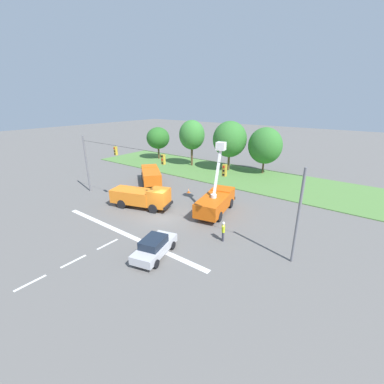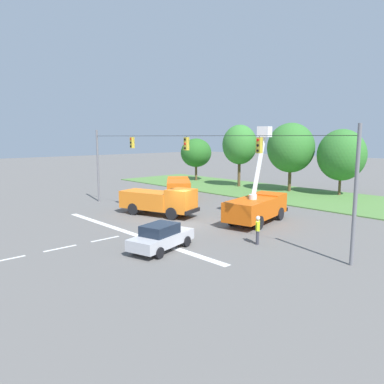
{
  "view_description": "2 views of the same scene",
  "coord_description": "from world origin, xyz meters",
  "px_view_note": "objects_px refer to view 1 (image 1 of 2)",
  "views": [
    {
      "loc": [
        16.78,
        -17.43,
        11.37
      ],
      "look_at": [
        1.22,
        3.36,
        1.96
      ],
      "focal_mm": 24.0,
      "sensor_mm": 36.0,
      "label": 1
    },
    {
      "loc": [
        20.99,
        -18.55,
        6.55
      ],
      "look_at": [
        -0.22,
        1.07,
        2.25
      ],
      "focal_mm": 35.0,
      "sensor_mm": 36.0,
      "label": 2
    }
  ],
  "objects_px": {
    "utility_truck_support_near": "(151,175)",
    "sedan_silver": "(154,247)",
    "traffic_cone_foreground_left": "(166,198)",
    "tree_far_west": "(158,138)",
    "traffic_cone_mid_left": "(127,187)",
    "tree_centre": "(230,139)",
    "utility_truck_bucket_lift": "(216,200)",
    "traffic_cone_foreground_right": "(159,193)",
    "tree_east": "(265,146)",
    "road_worker": "(223,230)",
    "traffic_cone_mid_right": "(189,191)",
    "tree_west": "(192,135)",
    "utility_truck_support_far": "(142,197)"
  },
  "relations": [
    {
      "from": "tree_east",
      "to": "traffic_cone_mid_right",
      "type": "distance_m",
      "value": 15.49
    },
    {
      "from": "tree_east",
      "to": "utility_truck_bucket_lift",
      "type": "xyz_separation_m",
      "value": [
        1.9,
        -17.42,
        -3.16
      ]
    },
    {
      "from": "road_worker",
      "to": "utility_truck_support_far",
      "type": "bearing_deg",
      "value": 175.45
    },
    {
      "from": "tree_west",
      "to": "tree_east",
      "type": "distance_m",
      "value": 12.65
    },
    {
      "from": "tree_west",
      "to": "utility_truck_support_near",
      "type": "bearing_deg",
      "value": -82.9
    },
    {
      "from": "tree_west",
      "to": "utility_truck_support_far",
      "type": "xyz_separation_m",
      "value": [
        6.97,
        -18.52,
        -4.24
      ]
    },
    {
      "from": "tree_centre",
      "to": "utility_truck_bucket_lift",
      "type": "height_order",
      "value": "tree_centre"
    },
    {
      "from": "tree_centre",
      "to": "traffic_cone_foreground_left",
      "type": "xyz_separation_m",
      "value": [
        0.75,
        -16.43,
        -4.93
      ]
    },
    {
      "from": "traffic_cone_foreground_right",
      "to": "traffic_cone_mid_right",
      "type": "relative_size",
      "value": 1.26
    },
    {
      "from": "utility_truck_support_near",
      "to": "traffic_cone_foreground_left",
      "type": "height_order",
      "value": "utility_truck_support_near"
    },
    {
      "from": "tree_west",
      "to": "traffic_cone_mid_left",
      "type": "distance_m",
      "value": 16.6
    },
    {
      "from": "tree_east",
      "to": "utility_truck_support_near",
      "type": "distance_m",
      "value": 18.29
    },
    {
      "from": "tree_far_west",
      "to": "road_worker",
      "type": "distance_m",
      "value": 33.35
    },
    {
      "from": "utility_truck_support_far",
      "to": "road_worker",
      "type": "distance_m",
      "value": 10.91
    },
    {
      "from": "utility_truck_support_near",
      "to": "sedan_silver",
      "type": "distance_m",
      "value": 18.46
    },
    {
      "from": "road_worker",
      "to": "sedan_silver",
      "type": "bearing_deg",
      "value": -121.07
    },
    {
      "from": "sedan_silver",
      "to": "traffic_cone_foreground_left",
      "type": "xyz_separation_m",
      "value": [
        -7.13,
        9.13,
        -0.49
      ]
    },
    {
      "from": "traffic_cone_foreground_left",
      "to": "tree_centre",
      "type": "bearing_deg",
      "value": 92.61
    },
    {
      "from": "tree_west",
      "to": "traffic_cone_foreground_left",
      "type": "height_order",
      "value": "tree_west"
    },
    {
      "from": "road_worker",
      "to": "traffic_cone_mid_left",
      "type": "height_order",
      "value": "road_worker"
    },
    {
      "from": "tree_east",
      "to": "traffic_cone_mid_right",
      "type": "height_order",
      "value": "tree_east"
    },
    {
      "from": "tree_centre",
      "to": "traffic_cone_foreground_right",
      "type": "bearing_deg",
      "value": -92.78
    },
    {
      "from": "tree_west",
      "to": "tree_far_west",
      "type": "bearing_deg",
      "value": 176.49
    },
    {
      "from": "tree_far_west",
      "to": "road_worker",
      "type": "xyz_separation_m",
      "value": [
        26.56,
        -19.92,
        -3.17
      ]
    },
    {
      "from": "utility_truck_bucket_lift",
      "to": "utility_truck_support_far",
      "type": "xyz_separation_m",
      "value": [
        -7.26,
        -3.74,
        -0.11
      ]
    },
    {
      "from": "utility_truck_support_far",
      "to": "traffic_cone_foreground_left",
      "type": "relative_size",
      "value": 11.31
    },
    {
      "from": "utility_truck_bucket_lift",
      "to": "utility_truck_support_near",
      "type": "xyz_separation_m",
      "value": [
        -12.77,
        3.08,
        -0.15
      ]
    },
    {
      "from": "traffic_cone_foreground_right",
      "to": "utility_truck_bucket_lift",
      "type": "bearing_deg",
      "value": 0.72
    },
    {
      "from": "tree_west",
      "to": "utility_truck_support_far",
      "type": "bearing_deg",
      "value": -69.38
    },
    {
      "from": "tree_far_west",
      "to": "utility_truck_support_far",
      "type": "distance_m",
      "value": 24.85
    },
    {
      "from": "tree_centre",
      "to": "traffic_cone_foreground_right",
      "type": "height_order",
      "value": "tree_centre"
    },
    {
      "from": "tree_centre",
      "to": "sedan_silver",
      "type": "xyz_separation_m",
      "value": [
        7.88,
        -25.56,
        -4.44
      ]
    },
    {
      "from": "tree_east",
      "to": "traffic_cone_mid_left",
      "type": "height_order",
      "value": "tree_east"
    },
    {
      "from": "tree_far_west",
      "to": "traffic_cone_mid_left",
      "type": "height_order",
      "value": "tree_far_west"
    },
    {
      "from": "traffic_cone_mid_left",
      "to": "tree_far_west",
      "type": "bearing_deg",
      "value": 120.78
    },
    {
      "from": "traffic_cone_mid_right",
      "to": "tree_west",
      "type": "bearing_deg",
      "value": 125.18
    },
    {
      "from": "tree_far_west",
      "to": "traffic_cone_foreground_right",
      "type": "bearing_deg",
      "value": -46.09
    },
    {
      "from": "tree_centre",
      "to": "road_worker",
      "type": "xyz_separation_m",
      "value": [
        10.94,
        -20.48,
        -4.23
      ]
    },
    {
      "from": "tree_far_west",
      "to": "tree_east",
      "type": "relative_size",
      "value": 0.85
    },
    {
      "from": "road_worker",
      "to": "tree_west",
      "type": "bearing_deg",
      "value": 132.62
    },
    {
      "from": "tree_centre",
      "to": "traffic_cone_mid_left",
      "type": "xyz_separation_m",
      "value": [
        -5.92,
        -16.84,
        -4.88
      ]
    },
    {
      "from": "utility_truck_support_near",
      "to": "utility_truck_bucket_lift",
      "type": "bearing_deg",
      "value": -13.57
    },
    {
      "from": "tree_east",
      "to": "traffic_cone_mid_right",
      "type": "relative_size",
      "value": 12.35
    },
    {
      "from": "tree_west",
      "to": "sedan_silver",
      "type": "height_order",
      "value": "tree_west"
    },
    {
      "from": "tree_east",
      "to": "utility_truck_bucket_lift",
      "type": "distance_m",
      "value": 17.8
    },
    {
      "from": "tree_west",
      "to": "sedan_silver",
      "type": "relative_size",
      "value": 1.75
    },
    {
      "from": "tree_far_west",
      "to": "tree_centre",
      "type": "height_order",
      "value": "tree_centre"
    },
    {
      "from": "road_worker",
      "to": "traffic_cone_mid_left",
      "type": "bearing_deg",
      "value": 167.84
    },
    {
      "from": "utility_truck_support_near",
      "to": "traffic_cone_foreground_right",
      "type": "relative_size",
      "value": 8.72
    },
    {
      "from": "sedan_silver",
      "to": "traffic_cone_mid_left",
      "type": "bearing_deg",
      "value": 147.72
    }
  ]
}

